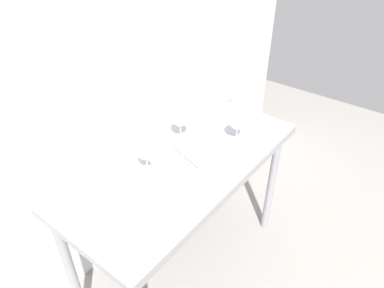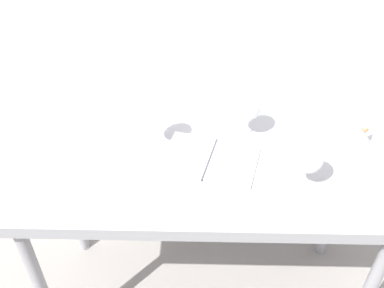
{
  "view_description": "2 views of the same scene",
  "coord_description": "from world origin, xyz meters",
  "px_view_note": "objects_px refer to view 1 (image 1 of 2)",
  "views": [
    {
      "loc": [
        -1.13,
        -0.94,
        2.04
      ],
      "look_at": [
        0.06,
        -0.01,
        0.98
      ],
      "focal_mm": 32.51,
      "sensor_mm": 36.0,
      "label": 1
    },
    {
      "loc": [
        -0.02,
        -1.21,
        2.02
      ],
      "look_at": [
        -0.05,
        0.01,
        0.97
      ],
      "focal_mm": 41.79,
      "sensor_mm": 36.0,
      "label": 2
    }
  ],
  "objects_px": {
    "wine_glass_near_right": "(238,122)",
    "open_notebook": "(185,158)",
    "decanter_funnel": "(230,106)",
    "wine_glass_far_right": "(180,118)",
    "wine_glass_far_left": "(146,151)",
    "tasting_sheet_upper": "(122,195)"
  },
  "relations": [
    {
      "from": "wine_glass_far_left",
      "to": "open_notebook",
      "type": "height_order",
      "value": "wine_glass_far_left"
    },
    {
      "from": "wine_glass_near_right",
      "to": "wine_glass_far_right",
      "type": "xyz_separation_m",
      "value": [
        -0.19,
        0.26,
        0.01
      ]
    },
    {
      "from": "wine_glass_far_right",
      "to": "open_notebook",
      "type": "bearing_deg",
      "value": -134.07
    },
    {
      "from": "wine_glass_far_left",
      "to": "decanter_funnel",
      "type": "relative_size",
      "value": 1.26
    },
    {
      "from": "wine_glass_far_left",
      "to": "wine_glass_far_right",
      "type": "bearing_deg",
      "value": 8.95
    },
    {
      "from": "wine_glass_far_right",
      "to": "open_notebook",
      "type": "height_order",
      "value": "wine_glass_far_right"
    },
    {
      "from": "decanter_funnel",
      "to": "open_notebook",
      "type": "bearing_deg",
      "value": -171.48
    },
    {
      "from": "decanter_funnel",
      "to": "wine_glass_far_left",
      "type": "bearing_deg",
      "value": 179.71
    },
    {
      "from": "wine_glass_far_left",
      "to": "open_notebook",
      "type": "xyz_separation_m",
      "value": [
        0.19,
        -0.09,
        -0.12
      ]
    },
    {
      "from": "wine_glass_near_right",
      "to": "tasting_sheet_upper",
      "type": "relative_size",
      "value": 0.66
    },
    {
      "from": "wine_glass_far_left",
      "to": "wine_glass_far_right",
      "type": "relative_size",
      "value": 0.93
    },
    {
      "from": "wine_glass_near_right",
      "to": "decanter_funnel",
      "type": "distance_m",
      "value": 0.33
    },
    {
      "from": "wine_glass_near_right",
      "to": "open_notebook",
      "type": "relative_size",
      "value": 0.45
    },
    {
      "from": "wine_glass_far_right",
      "to": "tasting_sheet_upper",
      "type": "bearing_deg",
      "value": -170.68
    },
    {
      "from": "wine_glass_near_right",
      "to": "tasting_sheet_upper",
      "type": "height_order",
      "value": "wine_glass_near_right"
    },
    {
      "from": "wine_glass_far_left",
      "to": "tasting_sheet_upper",
      "type": "bearing_deg",
      "value": -170.09
    },
    {
      "from": "decanter_funnel",
      "to": "wine_glass_far_right",
      "type": "bearing_deg",
      "value": 172.67
    },
    {
      "from": "wine_glass_far_left",
      "to": "wine_glass_far_right",
      "type": "xyz_separation_m",
      "value": [
        0.33,
        0.05,
        0.01
      ]
    },
    {
      "from": "wine_glass_far_right",
      "to": "tasting_sheet_upper",
      "type": "distance_m",
      "value": 0.56
    },
    {
      "from": "wine_glass_far_left",
      "to": "tasting_sheet_upper",
      "type": "height_order",
      "value": "wine_glass_far_left"
    },
    {
      "from": "wine_glass_far_left",
      "to": "wine_glass_far_right",
      "type": "distance_m",
      "value": 0.33
    },
    {
      "from": "wine_glass_near_right",
      "to": "open_notebook",
      "type": "distance_m",
      "value": 0.36
    }
  ]
}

